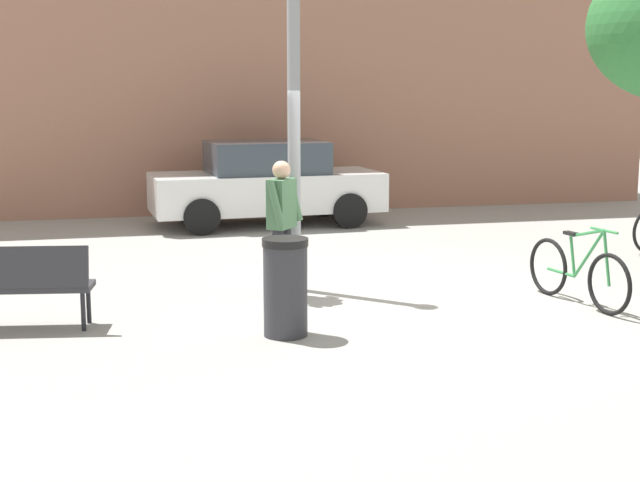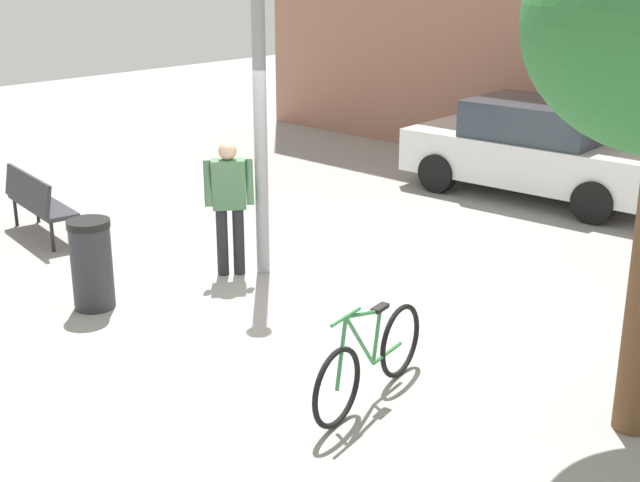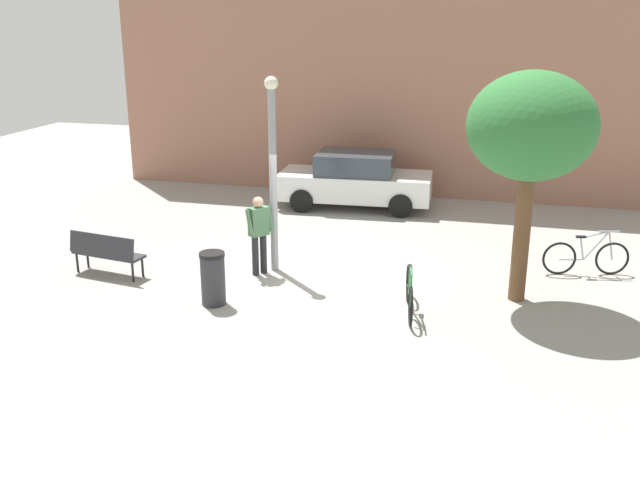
% 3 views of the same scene
% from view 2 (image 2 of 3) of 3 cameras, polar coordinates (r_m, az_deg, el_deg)
% --- Properties ---
extents(ground_plane, '(36.00, 36.00, 0.00)m').
position_cam_2_polar(ground_plane, '(9.84, -1.79, -4.41)').
color(ground_plane, gray).
extents(lamppost, '(0.28, 0.28, 4.06)m').
position_cam_2_polar(lamppost, '(10.38, -3.97, 9.84)').
color(lamppost, gray).
rests_on(lamppost, ground_plane).
extents(person_by_lamppost, '(0.54, 0.61, 1.67)m').
position_cam_2_polar(person_by_lamppost, '(10.60, -5.95, 2.74)').
color(person_by_lamppost, '#232328').
rests_on(person_by_lamppost, ground_plane).
extents(park_bench, '(1.66, 0.72, 0.92)m').
position_cam_2_polar(park_bench, '(12.69, -18.03, 2.59)').
color(park_bench, '#2D2D33').
rests_on(park_bench, ground_plane).
extents(bicycle_green, '(0.36, 1.79, 0.97)m').
position_cam_2_polar(bicycle_green, '(7.79, 3.28, -7.79)').
color(bicycle_green, black).
rests_on(bicycle_green, ground_plane).
extents(parked_car_white, '(4.29, 2.01, 1.55)m').
position_cam_2_polar(parked_car_white, '(14.51, 13.99, 5.82)').
color(parked_car_white, silver).
rests_on(parked_car_white, ground_plane).
extents(trash_bin, '(0.48, 0.48, 1.02)m').
position_cam_2_polar(trash_bin, '(10.01, -14.68, -1.46)').
color(trash_bin, '#2D2D33').
rests_on(trash_bin, ground_plane).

